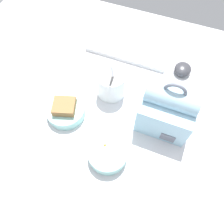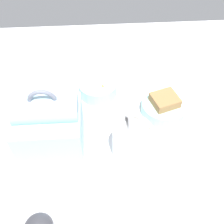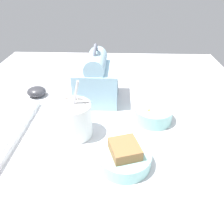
{
  "view_description": "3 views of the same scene",
  "coord_description": "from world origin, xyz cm",
  "views": [
    {
      "loc": [
        15.09,
        -34.77,
        67.5
      ],
      "look_at": [
        2.69,
        -3.08,
        7.0
      ],
      "focal_mm": 35.0,
      "sensor_mm": 36.0,
      "label": 1
    },
    {
      "loc": [
        6.0,
        47.0,
        64.26
      ],
      "look_at": [
        2.69,
        -3.08,
        7.0
      ],
      "focal_mm": 45.0,
      "sensor_mm": 36.0,
      "label": 2
    },
    {
      "loc": [
        -50.19,
        -5.21,
        42.11
      ],
      "look_at": [
        2.69,
        -3.08,
        7.0
      ],
      "focal_mm": 35.0,
      "sensor_mm": 36.0,
      "label": 3
    }
  ],
  "objects": [
    {
      "name": "bento_bowl_snacks",
      "position": [
        6.2,
        -15.62,
        4.34
      ],
      "size": [
        11.7,
        11.7,
        5.27
      ],
      "color": "#93D1CC",
      "rests_on": "desk_surface"
    },
    {
      "name": "soup_cup",
      "position": [
        -1.6,
        7.17,
        7.18
      ],
      "size": [
        9.74,
        9.74,
        16.56
      ],
      "color": "white",
      "rests_on": "desk_surface"
    },
    {
      "name": "bento_bowl_sandwich",
      "position": [
        -12.54,
        -6.66,
        4.31
      ],
      "size": [
        12.89,
        12.89,
        6.18
      ],
      "color": "#93D1CC",
      "rests_on": "desk_surface"
    },
    {
      "name": "lunch_bag",
      "position": [
        18.68,
        2.85,
        9.6
      ],
      "size": [
        16.09,
        14.73,
        20.07
      ],
      "color": "#9EC6DB",
      "rests_on": "desk_surface"
    },
    {
      "name": "desk_surface",
      "position": [
        0.0,
        0.0,
        1.0
      ],
      "size": [
        140.0,
        110.0,
        2.0
      ],
      "color": "silver",
      "rests_on": "ground"
    }
  ]
}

